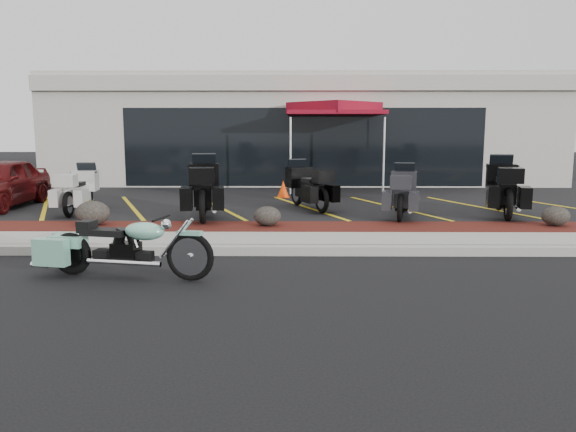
{
  "coord_description": "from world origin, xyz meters",
  "views": [
    {
      "loc": [
        -0.33,
        -8.33,
        2.08
      ],
      "look_at": [
        -0.43,
        1.2,
        0.61
      ],
      "focal_mm": 35.0,
      "sensor_mm": 36.0,
      "label": 1
    }
  ],
  "objects_px": {
    "hero_cruiser": "(190,249)",
    "traffic_cone": "(283,189)",
    "popup_canopy": "(334,110)",
    "touring_white": "(87,186)"
  },
  "relations": [
    {
      "from": "hero_cruiser",
      "to": "traffic_cone",
      "type": "xyz_separation_m",
      "value": [
        1.12,
        8.54,
        -0.07
      ]
    },
    {
      "from": "traffic_cone",
      "to": "touring_white",
      "type": "bearing_deg",
      "value": -153.35
    },
    {
      "from": "hero_cruiser",
      "to": "touring_white",
      "type": "distance_m",
      "value": 7.15
    },
    {
      "from": "touring_white",
      "to": "popup_canopy",
      "type": "height_order",
      "value": "popup_canopy"
    },
    {
      "from": "touring_white",
      "to": "traffic_cone",
      "type": "bearing_deg",
      "value": -66.89
    },
    {
      "from": "touring_white",
      "to": "popup_canopy",
      "type": "bearing_deg",
      "value": -57.23
    },
    {
      "from": "hero_cruiser",
      "to": "popup_canopy",
      "type": "relative_size",
      "value": 0.67
    },
    {
      "from": "hero_cruiser",
      "to": "traffic_cone",
      "type": "relative_size",
      "value": 5.39
    },
    {
      "from": "hero_cruiser",
      "to": "popup_canopy",
      "type": "xyz_separation_m",
      "value": [
        2.73,
        10.83,
        2.24
      ]
    },
    {
      "from": "touring_white",
      "to": "traffic_cone",
      "type": "height_order",
      "value": "touring_white"
    }
  ]
}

